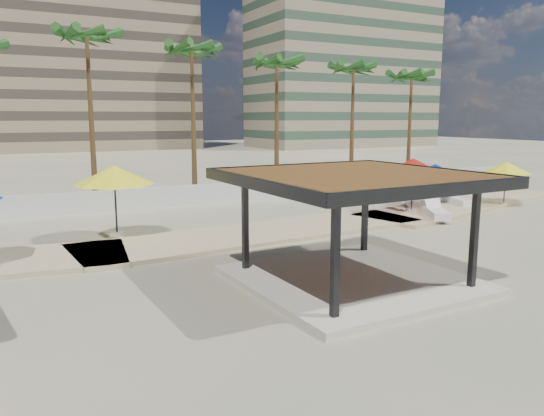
{
  "coord_description": "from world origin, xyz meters",
  "views": [
    {
      "loc": [
        -8.27,
        -13.32,
        5.08
      ],
      "look_at": [
        1.83,
        5.74,
        1.4
      ],
      "focal_mm": 35.0,
      "sensor_mm": 36.0,
      "label": 1
    }
  ],
  "objects_px": {
    "pavilion_central": "(353,217)",
    "lounger_d": "(413,202)",
    "lounger_c": "(457,200)",
    "lounger_b": "(436,213)",
    "umbrella_c": "(413,166)"
  },
  "relations": [
    {
      "from": "umbrella_c",
      "to": "lounger_c",
      "type": "bearing_deg",
      "value": 9.43
    },
    {
      "from": "lounger_c",
      "to": "lounger_b",
      "type": "bearing_deg",
      "value": 133.68
    },
    {
      "from": "umbrella_c",
      "to": "lounger_b",
      "type": "xyz_separation_m",
      "value": [
        0.01,
        -1.78,
        -2.2
      ]
    },
    {
      "from": "lounger_c",
      "to": "lounger_d",
      "type": "relative_size",
      "value": 1.11
    },
    {
      "from": "pavilion_central",
      "to": "umbrella_c",
      "type": "distance_m",
      "value": 12.69
    },
    {
      "from": "lounger_b",
      "to": "lounger_d",
      "type": "relative_size",
      "value": 1.21
    },
    {
      "from": "lounger_b",
      "to": "lounger_d",
      "type": "distance_m",
      "value": 3.74
    },
    {
      "from": "pavilion_central",
      "to": "lounger_d",
      "type": "distance_m",
      "value": 15.02
    },
    {
      "from": "pavilion_central",
      "to": "lounger_d",
      "type": "height_order",
      "value": "pavilion_central"
    },
    {
      "from": "pavilion_central",
      "to": "lounger_c",
      "type": "bearing_deg",
      "value": 30.81
    },
    {
      "from": "lounger_b",
      "to": "lounger_c",
      "type": "xyz_separation_m",
      "value": [
        4.08,
        2.46,
        -0.02
      ]
    },
    {
      "from": "lounger_d",
      "to": "pavilion_central",
      "type": "bearing_deg",
      "value": 165.57
    },
    {
      "from": "umbrella_c",
      "to": "lounger_b",
      "type": "distance_m",
      "value": 2.83
    },
    {
      "from": "pavilion_central",
      "to": "lounger_c",
      "type": "xyz_separation_m",
      "value": [
        13.89,
        8.73,
        -1.69
      ]
    },
    {
      "from": "pavilion_central",
      "to": "lounger_d",
      "type": "xyz_separation_m",
      "value": [
        11.38,
        9.66,
        -1.7
      ]
    }
  ]
}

